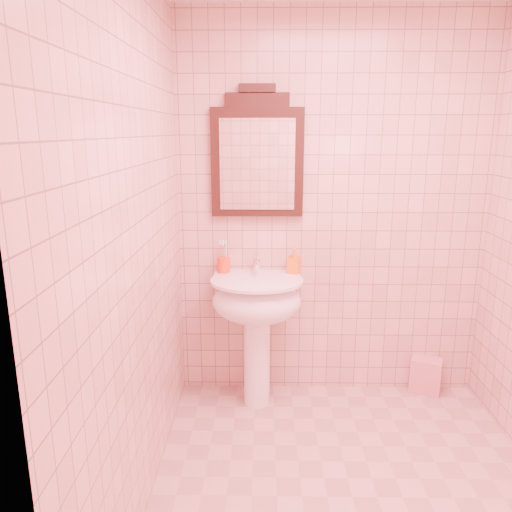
{
  "coord_description": "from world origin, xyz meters",
  "views": [
    {
      "loc": [
        -0.45,
        -2.11,
        1.77
      ],
      "look_at": [
        -0.49,
        0.55,
        1.09
      ],
      "focal_mm": 35.0,
      "sensor_mm": 36.0,
      "label": 1
    }
  ],
  "objects_px": {
    "toothbrush_cup": "(224,265)",
    "pedestal_sink": "(257,310)",
    "soap_dispenser": "(294,261)",
    "mirror": "(257,157)",
    "towel": "(426,375)"
  },
  "relations": [
    {
      "from": "toothbrush_cup",
      "to": "pedestal_sink",
      "type": "bearing_deg",
      "value": -34.89
    },
    {
      "from": "soap_dispenser",
      "to": "mirror",
      "type": "bearing_deg",
      "value": -171.34
    },
    {
      "from": "toothbrush_cup",
      "to": "towel",
      "type": "relative_size",
      "value": 0.77
    },
    {
      "from": "pedestal_sink",
      "to": "towel",
      "type": "height_order",
      "value": "pedestal_sink"
    },
    {
      "from": "towel",
      "to": "toothbrush_cup",
      "type": "bearing_deg",
      "value": -179.35
    },
    {
      "from": "mirror",
      "to": "soap_dispenser",
      "type": "height_order",
      "value": "mirror"
    },
    {
      "from": "soap_dispenser",
      "to": "pedestal_sink",
      "type": "bearing_deg",
      "value": -126.61
    },
    {
      "from": "pedestal_sink",
      "to": "towel",
      "type": "xyz_separation_m",
      "value": [
        1.17,
        0.17,
        -0.54
      ]
    },
    {
      "from": "toothbrush_cup",
      "to": "towel",
      "type": "bearing_deg",
      "value": 0.65
    },
    {
      "from": "towel",
      "to": "soap_dispenser",
      "type": "bearing_deg",
      "value": -178.23
    },
    {
      "from": "toothbrush_cup",
      "to": "soap_dispenser",
      "type": "height_order",
      "value": "toothbrush_cup"
    },
    {
      "from": "mirror",
      "to": "toothbrush_cup",
      "type": "height_order",
      "value": "mirror"
    },
    {
      "from": "pedestal_sink",
      "to": "toothbrush_cup",
      "type": "height_order",
      "value": "toothbrush_cup"
    },
    {
      "from": "pedestal_sink",
      "to": "toothbrush_cup",
      "type": "distance_m",
      "value": 0.37
    },
    {
      "from": "pedestal_sink",
      "to": "toothbrush_cup",
      "type": "xyz_separation_m",
      "value": [
        -0.22,
        0.15,
        0.25
      ]
    }
  ]
}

